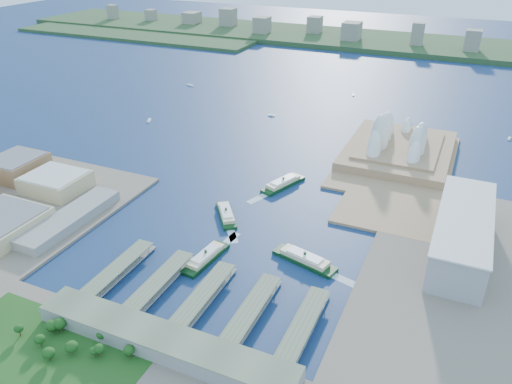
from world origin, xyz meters
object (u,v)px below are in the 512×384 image
at_px(ferry_d, 305,257).
at_px(ferry_b, 283,181).
at_px(opera_house, 401,133).
at_px(toaster_building, 462,233).
at_px(ferry_a, 226,212).
at_px(ferry_c, 206,255).

bearing_deg(ferry_d, ferry_b, 43.53).
xyz_separation_m(opera_house, toaster_building, (90.00, -200.00, -11.50)).
distance_m(ferry_a, ferry_c, 77.86).
relative_size(ferry_b, ferry_d, 1.00).
bearing_deg(ferry_a, ferry_c, -112.71).
xyz_separation_m(opera_house, ferry_d, (-34.46, -273.72, -26.22)).
bearing_deg(ferry_b, ferry_d, -40.93).
bearing_deg(ferry_c, ferry_d, -151.50).
height_order(ferry_b, ferry_d, ferry_b).
bearing_deg(ferry_c, ferry_b, -87.12).
xyz_separation_m(ferry_a, ferry_d, (100.57, -42.51, 0.63)).
height_order(opera_house, toaster_building, opera_house).
xyz_separation_m(ferry_c, ferry_d, (82.24, 33.17, 0.39)).
distance_m(toaster_building, ferry_b, 205.01).
relative_size(opera_house, ferry_d, 2.95).
relative_size(ferry_b, ferry_c, 1.08).
bearing_deg(ferry_a, toaster_building, -28.42).
distance_m(opera_house, ferry_b, 179.55).
height_order(toaster_building, ferry_c, toaster_building).
xyz_separation_m(toaster_building, ferry_b, (-196.19, 57.61, -14.71)).
relative_size(opera_house, toaster_building, 1.16).
bearing_deg(ferry_a, opera_house, 23.39).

